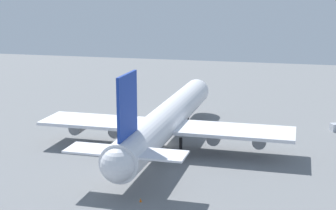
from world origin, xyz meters
TOP-DOWN VIEW (x-y plane):
  - ground_plane at (0.00, 0.00)m, footprint 281.85×281.85m
  - cargo_airplane at (-0.22, 0.00)m, footprint 70.46×55.55m
  - safety_cone_nose at (31.71, 3.42)m, footprint 0.56×0.56m
  - safety_cone_tail at (-31.71, -3.66)m, footprint 0.44×0.44m

SIDE VIEW (x-z plane):
  - ground_plane at x=0.00m, z-range 0.00..0.00m
  - safety_cone_tail at x=-31.71m, z-range 0.00..0.63m
  - safety_cone_nose at x=31.71m, z-range 0.00..0.79m
  - cargo_airplane at x=-0.22m, z-range -4.10..16.34m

